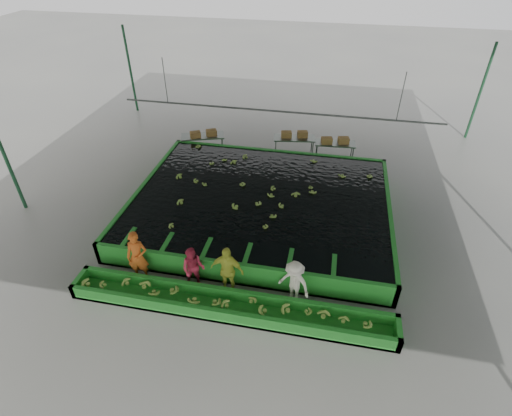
% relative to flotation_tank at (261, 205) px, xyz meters
% --- Properties ---
extents(ground, '(80.00, 80.00, 0.00)m').
position_rel_flotation_tank_xyz_m(ground, '(0.00, -1.50, -0.45)').
color(ground, slate).
rests_on(ground, ground).
extents(shed_roof, '(20.00, 22.00, 0.04)m').
position_rel_flotation_tank_xyz_m(shed_roof, '(0.00, -1.50, 4.55)').
color(shed_roof, gray).
rests_on(shed_roof, shed_posts).
extents(shed_posts, '(20.00, 22.00, 5.00)m').
position_rel_flotation_tank_xyz_m(shed_posts, '(0.00, -1.50, 2.05)').
color(shed_posts, '#1D4C2D').
rests_on(shed_posts, ground).
extents(flotation_tank, '(10.00, 8.00, 0.90)m').
position_rel_flotation_tank_xyz_m(flotation_tank, '(0.00, 0.00, 0.00)').
color(flotation_tank, '#238D27').
rests_on(flotation_tank, ground).
extents(tank_water, '(9.70, 7.70, 0.00)m').
position_rel_flotation_tank_xyz_m(tank_water, '(0.00, -0.00, 0.40)').
color(tank_water, black).
rests_on(tank_water, flotation_tank).
extents(sorting_trough, '(10.00, 1.00, 0.50)m').
position_rel_flotation_tank_xyz_m(sorting_trough, '(0.00, -5.10, -0.20)').
color(sorting_trough, '#238D27').
rests_on(sorting_trough, ground).
extents(cableway_rail, '(0.08, 0.08, 14.00)m').
position_rel_flotation_tank_xyz_m(cableway_rail, '(0.00, 3.50, 2.55)').
color(cableway_rail, '#59605B').
rests_on(cableway_rail, shed_roof).
extents(rail_hanger_left, '(0.04, 0.04, 2.00)m').
position_rel_flotation_tank_xyz_m(rail_hanger_left, '(-5.00, 3.50, 3.55)').
color(rail_hanger_left, '#59605B').
rests_on(rail_hanger_left, shed_roof).
extents(rail_hanger_right, '(0.04, 0.04, 2.00)m').
position_rel_flotation_tank_xyz_m(rail_hanger_right, '(5.00, 3.50, 3.55)').
color(rail_hanger_right, '#59605B').
rests_on(rail_hanger_right, shed_roof).
extents(worker_a, '(0.75, 0.56, 1.88)m').
position_rel_flotation_tank_xyz_m(worker_a, '(-3.22, -4.30, 0.49)').
color(worker_a, '#D25A1B').
rests_on(worker_a, ground).
extents(worker_b, '(0.82, 0.67, 1.56)m').
position_rel_flotation_tank_xyz_m(worker_b, '(-1.35, -4.30, 0.33)').
color(worker_b, '#C12943').
rests_on(worker_b, ground).
extents(worker_c, '(1.09, 0.50, 1.82)m').
position_rel_flotation_tank_xyz_m(worker_c, '(-0.25, -4.30, 0.46)').
color(worker_c, '#C8D33C').
rests_on(worker_c, ground).
extents(worker_d, '(1.19, 0.95, 1.60)m').
position_rel_flotation_tank_xyz_m(worker_d, '(1.85, -4.30, 0.35)').
color(worker_d, '#ECE8CB').
rests_on(worker_d, ground).
extents(packing_table_left, '(2.28, 1.49, 0.97)m').
position_rel_flotation_tank_xyz_m(packing_table_left, '(-3.88, 4.62, 0.03)').
color(packing_table_left, '#59605B').
rests_on(packing_table_left, ground).
extents(packing_table_mid, '(2.14, 1.11, 0.93)m').
position_rel_flotation_tank_xyz_m(packing_table_mid, '(0.66, 5.38, 0.01)').
color(packing_table_mid, '#59605B').
rests_on(packing_table_mid, ground).
extents(packing_table_right, '(1.99, 0.90, 0.88)m').
position_rel_flotation_tank_xyz_m(packing_table_right, '(2.68, 5.29, -0.01)').
color(packing_table_right, '#59605B').
rests_on(packing_table_right, ground).
extents(box_stack_left, '(1.33, 0.93, 0.28)m').
position_rel_flotation_tank_xyz_m(box_stack_left, '(-3.80, 4.53, 0.52)').
color(box_stack_left, olive).
rests_on(box_stack_left, packing_table_left).
extents(box_stack_mid, '(1.35, 0.64, 0.28)m').
position_rel_flotation_tank_xyz_m(box_stack_mid, '(0.64, 5.44, 0.48)').
color(box_stack_mid, olive).
rests_on(box_stack_mid, packing_table_mid).
extents(box_stack_right, '(1.38, 0.65, 0.29)m').
position_rel_flotation_tank_xyz_m(box_stack_right, '(2.66, 5.24, 0.43)').
color(box_stack_right, olive).
rests_on(box_stack_right, packing_table_right).
extents(floating_bananas, '(8.19, 5.58, 0.11)m').
position_rel_flotation_tank_xyz_m(floating_bananas, '(0.00, 0.80, 0.40)').
color(floating_bananas, '#81A83E').
rests_on(floating_bananas, tank_water).
extents(trough_bananas, '(9.70, 0.65, 0.13)m').
position_rel_flotation_tank_xyz_m(trough_bananas, '(0.00, -5.10, -0.05)').
color(trough_bananas, '#81A83E').
rests_on(trough_bananas, sorting_trough).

